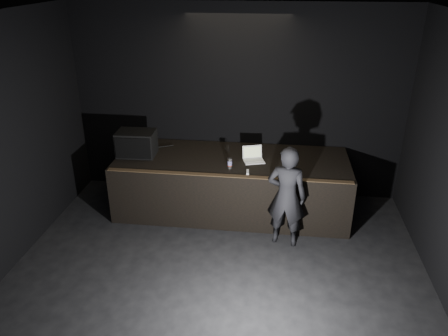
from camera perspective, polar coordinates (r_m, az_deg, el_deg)
ground at (r=5.82m, az=-2.08°, el=-18.84°), size 7.00×7.00×0.00m
room_walls at (r=4.65m, az=-2.46°, el=-0.54°), size 6.10×7.10×3.52m
stage_riser at (r=7.75m, az=1.05°, el=-2.09°), size 4.00×1.50×1.00m
riser_lip at (r=6.90m, az=0.44°, el=-1.00°), size 3.92×0.10×0.01m
stage_monitor at (r=7.74m, az=-11.37°, el=3.17°), size 0.67×0.50×0.43m
cable at (r=8.04m, az=-9.77°, el=2.54°), size 0.82×0.43×0.02m
laptop at (r=7.45m, az=3.83°, el=1.45°), size 0.41×0.39×0.23m
beer_can at (r=7.12m, az=0.76°, el=0.60°), size 0.07×0.07×0.17m
plastic_cup at (r=7.78m, az=0.41°, el=2.54°), size 0.09×0.09×0.11m
wii_remote at (r=7.00m, az=3.11°, el=-0.54°), size 0.05×0.17×0.03m
person at (r=6.73m, az=8.16°, el=-3.72°), size 0.66×0.49×1.65m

